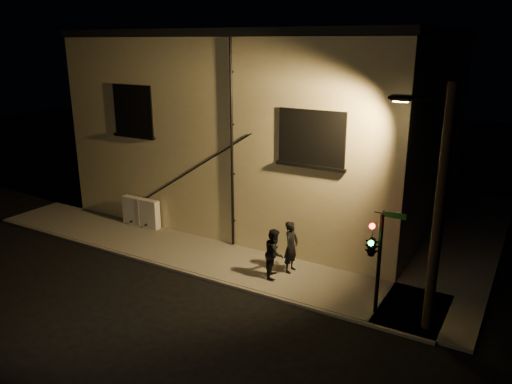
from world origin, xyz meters
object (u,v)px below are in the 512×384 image
Objects in this scene: pedestrian_b at (274,253)px; traffic_signal at (372,245)px; utility_cabinet at (141,212)px; streetlamp_pole at (437,207)px; pedestrian_a at (291,247)px.

pedestrian_b is 0.54× the size of traffic_signal.
utility_cabinet is 0.59× the size of traffic_signal.
utility_cabinet is 13.72m from streetlamp_pole.
traffic_signal is at bearing -110.70° from pedestrian_a.
pedestrian_a reaches higher than utility_cabinet.
pedestrian_b is 0.25× the size of streetlamp_pole.
pedestrian_b is 4.05m from traffic_signal.
traffic_signal reaches higher than pedestrian_b.
pedestrian_b is (7.76, -1.46, 0.25)m from utility_cabinet.
utility_cabinet is at bearing 85.99° from pedestrian_a.
streetlamp_pole is at bearing -115.90° from pedestrian_b.
pedestrian_a is at bearing -5.49° from utility_cabinet.
streetlamp_pole reaches higher than pedestrian_b.
streetlamp_pole is (5.45, -0.60, 2.85)m from pedestrian_b.
utility_cabinet is 11.82m from traffic_signal.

